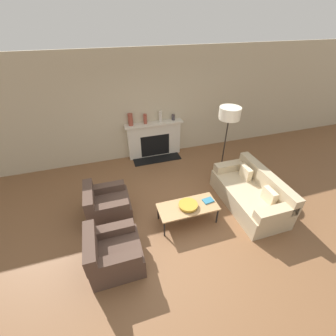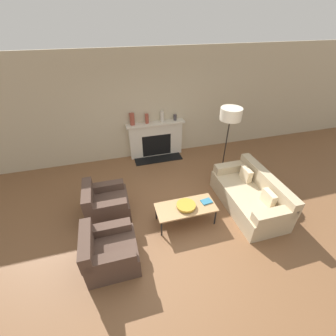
{
  "view_description": "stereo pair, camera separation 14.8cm",
  "coord_description": "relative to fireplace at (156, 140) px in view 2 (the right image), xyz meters",
  "views": [
    {
      "loc": [
        -1.14,
        -2.78,
        3.55
      ],
      "look_at": [
        0.19,
        1.48,
        0.45
      ],
      "focal_mm": 24.0,
      "sensor_mm": 36.0,
      "label": 1
    },
    {
      "loc": [
        -0.99,
        -2.82,
        3.55
      ],
      "look_at": [
        0.19,
        1.48,
        0.45
      ],
      "focal_mm": 24.0,
      "sensor_mm": 36.0,
      "label": 2
    }
  ],
  "objects": [
    {
      "name": "ground_plane",
      "position": [
        -0.21,
        -2.88,
        -0.51
      ],
      "size": [
        18.0,
        18.0,
        0.0
      ],
      "primitive_type": "plane",
      "color": "brown"
    },
    {
      "name": "armchair_far",
      "position": [
        -1.55,
        -2.11,
        -0.21
      ],
      "size": [
        0.85,
        0.8,
        0.76
      ],
      "rotation": [
        0.0,
        0.0,
        1.57
      ],
      "color": "#4C382D",
      "rests_on": "ground_plane"
    },
    {
      "name": "fireplace",
      "position": [
        0.0,
        0.0,
        0.0
      ],
      "size": [
        1.64,
        0.59,
        1.04
      ],
      "color": "beige",
      "rests_on": "ground_plane"
    },
    {
      "name": "wall_back",
      "position": [
        -0.21,
        0.15,
        0.94
      ],
      "size": [
        18.0,
        0.06,
        2.9
      ],
      "color": "#BCAD8E",
      "rests_on": "ground_plane"
    },
    {
      "name": "mantel_vase_left",
      "position": [
        -0.63,
        0.02,
        0.69
      ],
      "size": [
        0.13,
        0.13,
        0.32
      ],
      "color": "brown",
      "rests_on": "fireplace"
    },
    {
      "name": "couch",
      "position": [
        1.47,
        -2.67,
        -0.21
      ],
      "size": [
        0.92,
        1.81,
        0.78
      ],
      "rotation": [
        0.0,
        0.0,
        -1.57
      ],
      "color": "tan",
      "rests_on": "ground_plane"
    },
    {
      "name": "bowl",
      "position": [
        -0.02,
        -2.73,
        -0.06
      ],
      "size": [
        0.38,
        0.38,
        0.07
      ],
      "color": "#BC8E2D",
      "rests_on": "coffee_table"
    },
    {
      "name": "coffee_table",
      "position": [
        -0.02,
        -2.72,
        -0.13
      ],
      "size": [
        1.19,
        0.53,
        0.41
      ],
      "color": "tan",
      "rests_on": "ground_plane"
    },
    {
      "name": "floor_lamp",
      "position": [
        1.49,
        -1.34,
        1.02
      ],
      "size": [
        0.5,
        0.5,
        1.78
      ],
      "color": "black",
      "rests_on": "ground_plane"
    },
    {
      "name": "book",
      "position": [
        0.42,
        -2.7,
        -0.09
      ],
      "size": [
        0.23,
        0.18,
        0.02
      ],
      "rotation": [
        0.0,
        0.0,
        0.13
      ],
      "color": "teal",
      "rests_on": "coffee_table"
    },
    {
      "name": "armchair_near",
      "position": [
        -1.55,
        -3.27,
        -0.21
      ],
      "size": [
        0.85,
        0.8,
        0.76
      ],
      "rotation": [
        0.0,
        0.0,
        1.57
      ],
      "color": "#4C382D",
      "rests_on": "ground_plane"
    },
    {
      "name": "mantel_vase_center_right",
      "position": [
        0.2,
        0.02,
        0.69
      ],
      "size": [
        0.09,
        0.09,
        0.3
      ],
      "color": "beige",
      "rests_on": "fireplace"
    },
    {
      "name": "mantel_vase_right",
      "position": [
        0.57,
        0.02,
        0.61
      ],
      "size": [
        0.09,
        0.09,
        0.16
      ],
      "color": "#3D383D",
      "rests_on": "fireplace"
    },
    {
      "name": "mantel_vase_center_left",
      "position": [
        -0.23,
        0.02,
        0.67
      ],
      "size": [
        0.1,
        0.1,
        0.27
      ],
      "color": "brown",
      "rests_on": "fireplace"
    }
  ]
}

